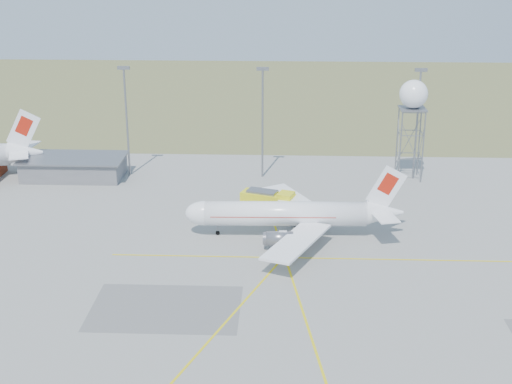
{
  "coord_description": "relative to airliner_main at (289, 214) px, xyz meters",
  "views": [
    {
      "loc": [
        -5.97,
        -60.69,
        41.96
      ],
      "look_at": [
        -10.12,
        40.0,
        6.13
      ],
      "focal_mm": 50.0,
      "sensor_mm": 36.0,
      "label": 1
    }
  ],
  "objects": [
    {
      "name": "building_grey",
      "position": [
        -39.89,
        25.97,
        -1.43
      ],
      "size": [
        19.0,
        10.0,
        3.9
      ],
      "color": "slate",
      "rests_on": "ground"
    },
    {
      "name": "mast_a",
      "position": [
        -29.89,
        27.97,
        8.67
      ],
      "size": [
        2.2,
        0.5,
        20.5
      ],
      "color": "slate",
      "rests_on": "ground"
    },
    {
      "name": "mast_c",
      "position": [
        23.11,
        27.97,
        8.67
      ],
      "size": [
        2.2,
        0.5,
        20.5
      ],
      "color": "slate",
      "rests_on": "ground"
    },
    {
      "name": "airliner_main",
      "position": [
        0.0,
        0.0,
        0.0
      ],
      "size": [
        32.63,
        31.74,
        11.1
      ],
      "rotation": [
        0.0,
        0.0,
        3.17
      ],
      "color": "white",
      "rests_on": "ground"
    },
    {
      "name": "grass_strip",
      "position": [
        5.11,
        101.97,
        -3.39
      ],
      "size": [
        400.0,
        120.0,
        0.03
      ],
      "primitive_type": "cube",
      "color": "brown",
      "rests_on": "ground"
    },
    {
      "name": "radar_tower",
      "position": [
        22.1,
        27.85,
        6.95
      ],
      "size": [
        5.1,
        5.1,
        18.45
      ],
      "color": "slate",
      "rests_on": "ground"
    },
    {
      "name": "fire_truck",
      "position": [
        -3.19,
        10.15,
        -1.73
      ],
      "size": [
        9.18,
        5.74,
        3.48
      ],
      "rotation": [
        0.0,
        0.0,
        -0.35
      ],
      "color": "yellow",
      "rests_on": "ground"
    },
    {
      "name": "mast_b",
      "position": [
        -4.89,
        27.97,
        8.67
      ],
      "size": [
        2.2,
        0.5,
        20.5
      ],
      "color": "slate",
      "rests_on": "ground"
    }
  ]
}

